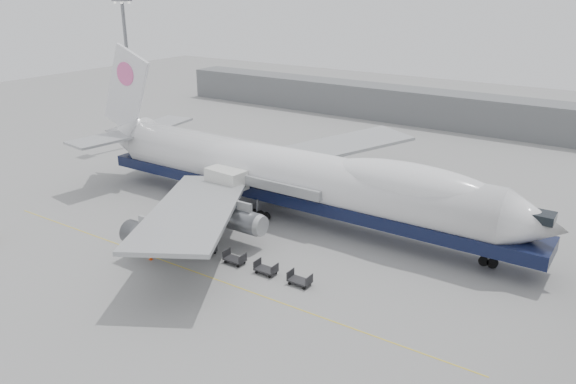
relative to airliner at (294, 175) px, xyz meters
The scene contains 13 objects.
ground 13.27m from the airliner, 93.08° to the right, with size 260.00×260.00×0.00m, color gray.
apron_line 18.87m from the airliner, 92.05° to the right, with size 60.00×0.15×0.01m, color gold.
hangar 59.01m from the airliner, 100.40° to the left, with size 110.00×8.00×7.00m, color slate.
floodlight_mast 45.14m from the airliner, 164.28° to the left, with size 2.40×2.40×25.43m.
airliner is the anchor object (origin of this frame).
catering_truck 8.81m from the airliner, 149.93° to the right, with size 5.74×4.19×6.22m.
traffic_cone 20.37m from the airliner, 109.04° to the right, with size 0.39×0.39×0.57m.
dolly_0 18.47m from the airliner, 126.82° to the right, with size 2.30×1.35×1.30m.
dolly_1 16.45m from the airliner, 114.69° to the right, with size 2.30×1.35×1.30m.
dolly_2 15.29m from the airliner, 99.69° to the right, with size 2.30×1.35×1.30m.
dolly_3 15.19m from the airliner, 83.27° to the right, with size 2.30×1.35×1.30m.
dolly_4 16.16m from the airliner, 67.86° to the right, with size 2.30×1.35×1.30m.
dolly_5 18.05m from the airliner, 55.17° to the right, with size 2.30×1.35×1.30m.
Camera 1 is at (36.65, -43.51, 28.05)m, focal length 35.00 mm.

